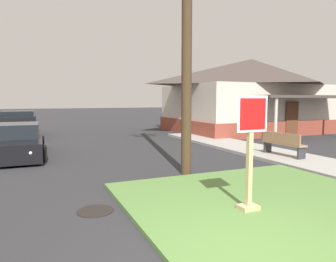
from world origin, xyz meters
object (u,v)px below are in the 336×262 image
Objects in this scene: street_bench at (282,143)px; stop_sign at (250,157)px; manhole_cover at (95,211)px; parked_sedan_black at (17,143)px; pickup_truck_black at (18,126)px.

stop_sign is at bearing -139.40° from street_bench.
stop_sign is 3.12m from manhole_cover.
manhole_cover is 7.68m from street_bench.
manhole_cover is 7.15m from parked_sedan_black.
stop_sign is at bearing -25.61° from manhole_cover.
street_bench is at bearing 40.60° from stop_sign.
street_bench is (9.17, -11.41, -0.02)m from pickup_truck_black.
street_bench is at bearing -25.84° from parked_sedan_black.
parked_sedan_black is at bearing 117.71° from stop_sign.
pickup_truck_black is at bearing 128.81° from street_bench.
stop_sign is 9.27m from parked_sedan_black.
pickup_truck_black is 14.64m from street_bench.
pickup_truck_black is at bearing 106.79° from stop_sign.
parked_sedan_black reaches higher than manhole_cover.
parked_sedan_black is 7.12m from pickup_truck_black.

